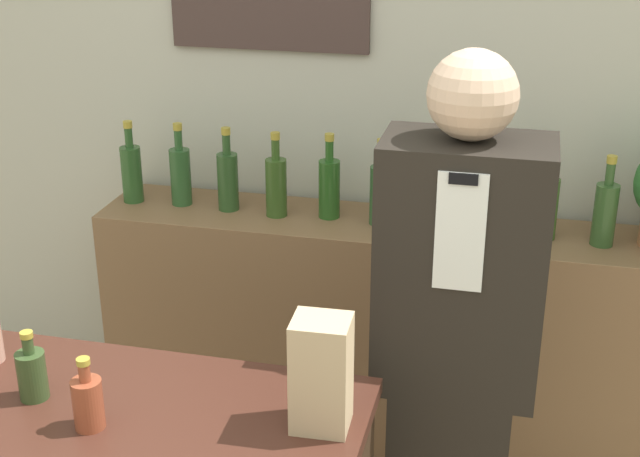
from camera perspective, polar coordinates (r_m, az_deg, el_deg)
The scene contains 16 objects.
back_wall at distance 3.32m, azimuth 2.44°, elevation 8.63°, with size 5.20×0.09×2.70m.
back_shelf at distance 3.39m, azimuth 5.17°, elevation -7.26°, with size 2.24×0.38×0.95m.
shopkeeper at distance 2.52m, azimuth 8.62°, elevation -8.50°, with size 0.44×0.28×1.74m.
paper_bag at distance 2.05m, azimuth 0.08°, elevation -9.28°, with size 0.14×0.12×0.28m.
counter_bottle_2 at distance 2.29m, azimuth -17.96°, elevation -8.80°, with size 0.07×0.07×0.18m.
counter_bottle_3 at distance 2.15m, azimuth -14.64°, elevation -10.67°, with size 0.07×0.07×0.18m.
shelf_bottle_0 at distance 3.43m, azimuth -11.97°, elevation 3.58°, with size 0.08×0.08×0.31m.
shelf_bottle_1 at distance 3.36m, azimuth -8.92°, elevation 3.45°, with size 0.08×0.08×0.31m.
shelf_bottle_2 at distance 3.29m, azimuth -5.92°, elevation 3.16°, with size 0.08×0.08×0.31m.
shelf_bottle_3 at distance 3.22m, azimuth -2.82°, elevation 2.81°, with size 0.08×0.08×0.31m.
shelf_bottle_4 at distance 3.20m, azimuth 0.60°, elevation 2.72°, with size 0.08×0.08×0.31m.
shelf_bottle_5 at distance 3.14m, azimuth 3.89°, elevation 2.32°, with size 0.08×0.08×0.31m.
shelf_bottle_6 at distance 3.12m, azimuth 7.33°, elevation 2.01°, with size 0.08×0.08×0.31m.
shelf_bottle_7 at distance 3.13m, azimuth 10.83°, elevation 1.86°, with size 0.08×0.08×0.31m.
shelf_bottle_8 at distance 3.11m, azimuth 14.30°, elevation 1.43°, with size 0.08×0.08×0.31m.
shelf_bottle_9 at distance 3.11m, azimuth 17.78°, elevation 1.01°, with size 0.08×0.08×0.31m.
Camera 1 is at (0.61, -1.17, 2.15)m, focal length 50.00 mm.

